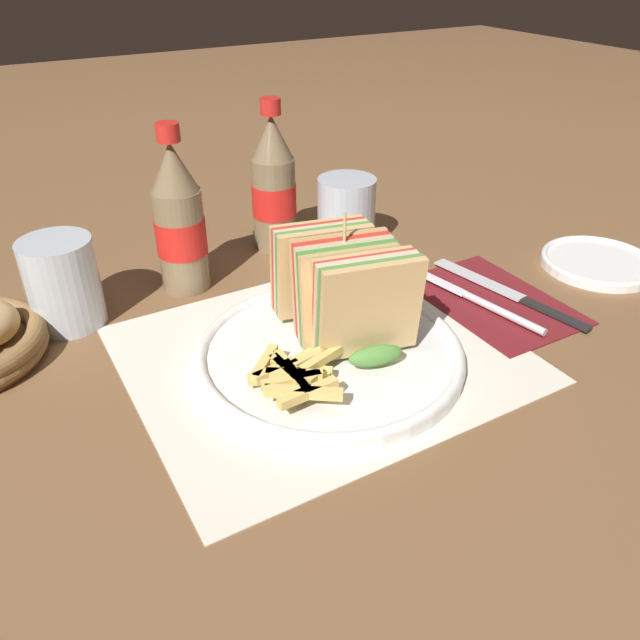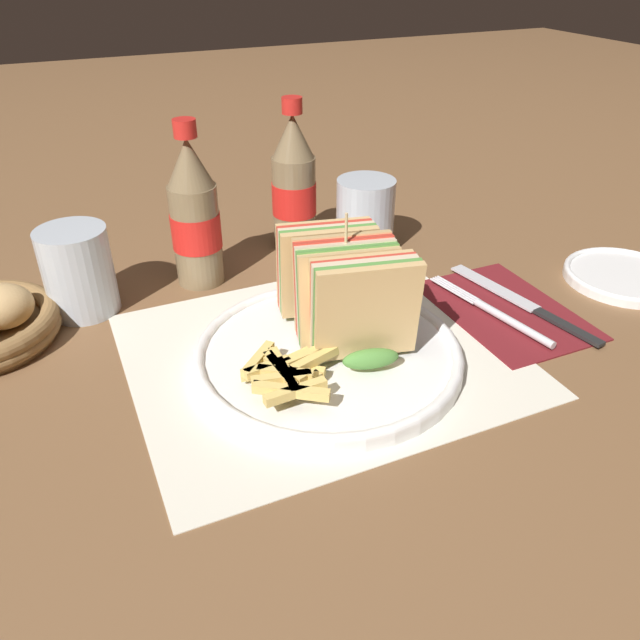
{
  "view_description": "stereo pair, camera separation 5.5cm",
  "coord_description": "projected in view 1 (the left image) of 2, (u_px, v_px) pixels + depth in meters",
  "views": [
    {
      "loc": [
        -0.28,
        -0.43,
        0.38
      ],
      "look_at": [
        -0.01,
        0.04,
        0.04
      ],
      "focal_mm": 35.0,
      "sensor_mm": 36.0,
      "label": 1
    },
    {
      "loc": [
        -0.23,
        -0.46,
        0.38
      ],
      "look_at": [
        -0.01,
        0.04,
        0.04
      ],
      "focal_mm": 35.0,
      "sensor_mm": 36.0,
      "label": 2
    }
  ],
  "objects": [
    {
      "name": "ground_plane",
      "position": [
        343.0,
        368.0,
        0.64
      ],
      "size": [
        4.0,
        4.0,
        0.0
      ],
      "primitive_type": "plane",
      "color": "brown"
    },
    {
      "name": "club_sandwich",
      "position": [
        343.0,
        289.0,
        0.64
      ],
      "size": [
        0.11,
        0.17,
        0.13
      ],
      "color": "tan",
      "rests_on": "plate_main"
    },
    {
      "name": "placemat",
      "position": [
        321.0,
        353.0,
        0.66
      ],
      "size": [
        0.39,
        0.34,
        0.0
      ],
      "color": "silver",
      "rests_on": "ground_plane"
    },
    {
      "name": "coke_bottle_near",
      "position": [
        179.0,
        222.0,
        0.74
      ],
      "size": [
        0.06,
        0.06,
        0.2
      ],
      "color": "#7A6647",
      "rests_on": "ground_plane"
    },
    {
      "name": "glass_near",
      "position": [
        346.0,
        220.0,
        0.85
      ],
      "size": [
        0.08,
        0.08,
        0.1
      ],
      "color": "silver",
      "rests_on": "ground_plane"
    },
    {
      "name": "knife",
      "position": [
        509.0,
        293.0,
        0.76
      ],
      "size": [
        0.05,
        0.22,
        0.0
      ],
      "rotation": [
        0.0,
        0.0,
        0.17
      ],
      "color": "black",
      "rests_on": "napkin"
    },
    {
      "name": "plate_main",
      "position": [
        330.0,
        353.0,
        0.64
      ],
      "size": [
        0.28,
        0.28,
        0.02
      ],
      "color": "white",
      "rests_on": "ground_plane"
    },
    {
      "name": "fork",
      "position": [
        490.0,
        306.0,
        0.72
      ],
      "size": [
        0.04,
        0.18,
        0.01
      ],
      "rotation": [
        0.0,
        0.0,
        0.17
      ],
      "color": "silver",
      "rests_on": "napkin"
    },
    {
      "name": "glass_far",
      "position": [
        64.0,
        288.0,
        0.69
      ],
      "size": [
        0.08,
        0.08,
        0.1
      ],
      "color": "silver",
      "rests_on": "ground_plane"
    },
    {
      "name": "napkin",
      "position": [
        492.0,
        300.0,
        0.75
      ],
      "size": [
        0.14,
        0.2,
        0.0
      ],
      "color": "maroon",
      "rests_on": "ground_plane"
    },
    {
      "name": "coke_bottle_far",
      "position": [
        274.0,
        187.0,
        0.84
      ],
      "size": [
        0.06,
        0.06,
        0.2
      ],
      "color": "#7A6647",
      "rests_on": "ground_plane"
    },
    {
      "name": "side_saucer",
      "position": [
        598.0,
        262.0,
        0.82
      ],
      "size": [
        0.15,
        0.15,
        0.01
      ],
      "color": "white",
      "rests_on": "ground_plane"
    },
    {
      "name": "fries_pile",
      "position": [
        296.0,
        374.0,
        0.58
      ],
      "size": [
        0.1,
        0.1,
        0.02
      ],
      "color": "#E5C166",
      "rests_on": "plate_main"
    }
  ]
}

